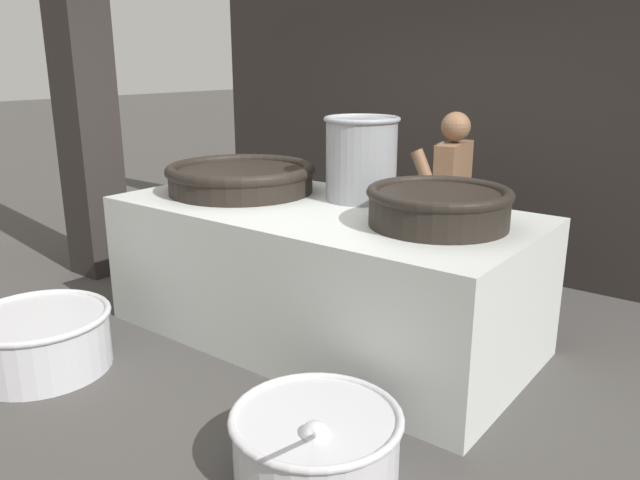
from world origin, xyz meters
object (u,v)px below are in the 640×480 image
at_px(giant_wok_far, 439,205).
at_px(prep_bowl_meat, 41,338).
at_px(giant_wok_near, 241,177).
at_px(cook, 450,207).
at_px(stock_pot, 361,157).
at_px(prep_bowl_vegetables, 316,440).

relative_size(giant_wok_far, prep_bowl_meat, 0.98).
xyz_separation_m(giant_wok_near, cook, (1.40, 0.99, -0.24)).
bearing_deg(cook, giant_wok_far, 104.10).
height_order(giant_wok_near, prep_bowl_meat, giant_wok_near).
bearing_deg(stock_pot, prep_bowl_meat, -122.77).
bearing_deg(stock_pot, prep_bowl_vegetables, -62.30).
xyz_separation_m(stock_pot, cook, (0.45, 0.64, -0.45)).
bearing_deg(giant_wok_far, stock_pot, 157.51).
relative_size(giant_wok_far, stock_pot, 1.48).
distance_m(giant_wok_near, giant_wok_far, 1.79).
bearing_deg(giant_wok_near, prep_bowl_vegetables, -36.92).
distance_m(giant_wok_near, prep_bowl_meat, 1.93).
bearing_deg(prep_bowl_vegetables, cook, 101.08).
bearing_deg(cook, prep_bowl_meat, 49.21).
distance_m(giant_wok_far, stock_pot, 0.93).
xyz_separation_m(prep_bowl_vegetables, prep_bowl_meat, (-2.21, -0.26, 0.04)).
relative_size(stock_pot, prep_bowl_vegetables, 0.61).
height_order(giant_wok_far, prep_bowl_meat, giant_wok_far).
relative_size(stock_pot, cook, 0.38).
xyz_separation_m(stock_pot, prep_bowl_meat, (-1.29, -2.00, -1.13)).
height_order(stock_pot, prep_bowl_vegetables, stock_pot).
height_order(giant_wok_near, prep_bowl_vegetables, giant_wok_near).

